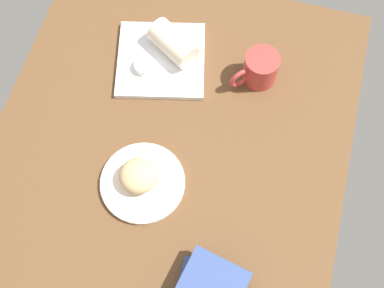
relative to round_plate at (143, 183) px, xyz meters
The scene contains 7 objects.
dining_table 10.31cm from the round_plate, 20.51° to the right, with size 110.00×90.00×4.00cm, color brown.
round_plate is the anchor object (origin of this frame).
scone_pastry 3.56cm from the round_plate, 57.99° to the left, with size 9.43×9.13×5.43cm, color tan.
square_plate 35.28cm from the round_plate, ahead, with size 23.44×23.44×1.60cm, color white.
sauce_cup 32.12cm from the round_plate, 15.98° to the left, with size 5.38×5.38×2.11cm.
breakfast_wrap 38.45cm from the round_plate, ahead, with size 7.10×7.10×13.25cm, color beige.
coffee_mug 42.44cm from the round_plate, 29.87° to the right, with size 11.44×11.70×9.04cm.
Camera 1 is at (-43.32, -18.01, 121.53)cm, focal length 46.80 mm.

